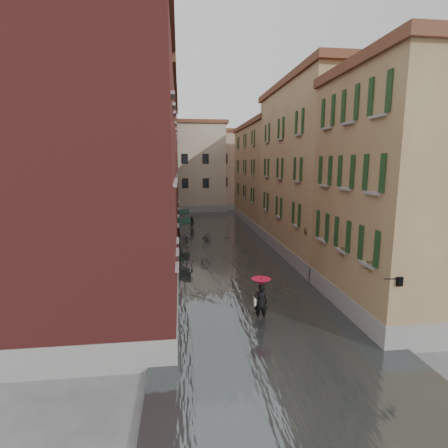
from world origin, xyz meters
TOP-DOWN VIEW (x-y plane):
  - ground at (0.00, 0.00)m, footprint 120.00×120.00m
  - floodwater at (0.00, 13.00)m, footprint 10.00×60.00m
  - building_left_near at (-7.00, -2.00)m, footprint 6.00×8.00m
  - building_left_mid at (-7.00, 9.00)m, footprint 6.00×14.00m
  - building_left_far at (-7.00, 24.00)m, footprint 6.00×16.00m
  - building_right_near at (7.00, -2.00)m, footprint 6.00×8.00m
  - building_right_mid at (7.00, 9.00)m, footprint 6.00×14.00m
  - building_right_far at (7.00, 24.00)m, footprint 6.00×16.00m
  - building_end_cream at (-3.00, 38.00)m, footprint 12.00×9.00m
  - building_end_pink at (6.00, 40.00)m, footprint 10.00×9.00m
  - awning_near at (-3.48, 11.71)m, footprint 1.09×3.41m
  - awning_far at (-3.48, 17.28)m, footprint 1.09×3.24m
  - wall_lantern at (4.33, -6.00)m, footprint 0.71×0.22m
  - window_planters at (4.12, -1.27)m, footprint 0.59×8.35m
  - pedestrian_main at (-0.09, -2.40)m, footprint 0.96×0.96m
  - pedestrian_far at (-2.48, 21.08)m, footprint 0.82×0.72m

SIDE VIEW (x-z plane):
  - ground at x=0.00m, z-range 0.00..0.00m
  - floodwater at x=0.00m, z-range 0.00..0.20m
  - pedestrian_far at x=-2.48m, z-range 0.00..1.45m
  - pedestrian_main at x=-0.09m, z-range 0.21..2.27m
  - awning_far at x=-3.48m, z-range 1.07..3.87m
  - awning_near at x=-3.48m, z-range 1.08..3.88m
  - wall_lantern at x=4.33m, z-range 2.83..3.18m
  - window_planters at x=4.12m, z-range 3.09..3.93m
  - building_right_near at x=7.00m, z-range 0.00..11.50m
  - building_right_far at x=7.00m, z-range 0.00..11.50m
  - building_end_pink at x=6.00m, z-range 0.00..12.00m
  - building_left_mid at x=-7.00m, z-range 0.00..12.50m
  - building_left_near at x=-7.00m, z-range 0.00..13.00m
  - building_right_mid at x=7.00m, z-range 0.00..13.00m
  - building_end_cream at x=-3.00m, z-range 0.00..13.00m
  - building_left_far at x=-7.00m, z-range 0.00..14.00m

